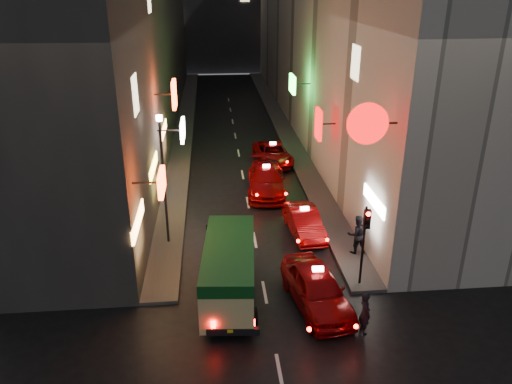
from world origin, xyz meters
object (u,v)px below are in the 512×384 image
object	(u,v)px
minibus	(229,266)
taxi_near	(317,285)
traffic_light	(366,230)
pedestrian_crossing	(365,310)
lamp_post	(163,172)

from	to	relation	value
minibus	taxi_near	world-z (taller)	minibus
taxi_near	traffic_light	size ratio (longest dim) A/B	1.73
minibus	traffic_light	size ratio (longest dim) A/B	1.62
pedestrian_crossing	lamp_post	distance (m)	10.84
traffic_light	lamp_post	distance (m)	9.42
minibus	pedestrian_crossing	world-z (taller)	minibus
pedestrian_crossing	traffic_light	bearing A→B (deg)	-22.78
pedestrian_crossing	traffic_light	size ratio (longest dim) A/B	0.54
taxi_near	lamp_post	distance (m)	8.73
minibus	pedestrian_crossing	xyz separation A→B (m)	(4.73, -2.56, -0.56)
lamp_post	traffic_light	bearing A→B (deg)	-28.91
taxi_near	lamp_post	size ratio (longest dim) A/B	0.97
lamp_post	minibus	bearing A→B (deg)	-59.79
minibus	taxi_near	xyz separation A→B (m)	(3.35, -0.81, -0.58)
minibus	traffic_light	distance (m)	5.57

